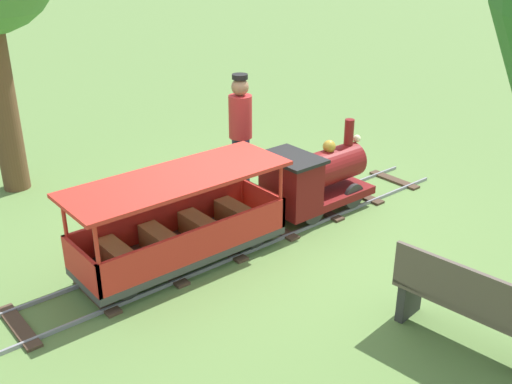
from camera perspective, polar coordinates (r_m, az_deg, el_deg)
ground_plane at (r=6.98m, az=0.13°, el=-4.08°), size 60.00×60.00×0.00m
track at (r=6.90m, az=-0.72°, el=-4.29°), size 0.79×6.05×0.04m
locomotive at (r=7.32m, az=5.51°, el=1.37°), size 0.75×1.45×1.06m
passenger_car at (r=6.25m, az=-7.18°, el=-3.50°), size 0.85×2.35×0.97m
conductor_person at (r=7.69m, az=-1.50°, el=6.36°), size 0.30×0.30×1.62m
park_bench at (r=5.36m, az=19.72°, el=-10.08°), size 1.34×0.54×0.82m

